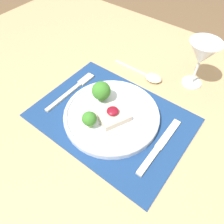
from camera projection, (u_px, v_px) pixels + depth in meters
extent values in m
plane|color=brown|center=(112.00, 202.00, 1.23)|extent=(8.00, 8.00, 0.00)
cube|color=tan|center=(112.00, 121.00, 0.65)|extent=(1.58, 1.15, 0.03)
cylinder|color=tan|center=(73.00, 57.00, 1.48)|extent=(0.06, 0.06, 0.75)
cube|color=navy|center=(112.00, 117.00, 0.63)|extent=(0.44, 0.32, 0.00)
cylinder|color=silver|center=(112.00, 115.00, 0.63)|extent=(0.27, 0.27, 0.02)
torus|color=silver|center=(112.00, 113.00, 0.62)|extent=(0.27, 0.27, 0.01)
cube|color=beige|center=(113.00, 115.00, 0.60)|extent=(0.10, 0.10, 0.02)
ellipsoid|color=maroon|center=(113.00, 111.00, 0.59)|extent=(0.03, 0.03, 0.01)
cylinder|color=#84B256|center=(102.00, 98.00, 0.65)|extent=(0.01, 0.01, 0.02)
sphere|color=#387A28|center=(101.00, 91.00, 0.62)|extent=(0.06, 0.06, 0.06)
cylinder|color=#84B256|center=(90.00, 124.00, 0.59)|extent=(0.01, 0.01, 0.02)
sphere|color=#387A28|center=(89.00, 119.00, 0.57)|extent=(0.04, 0.04, 0.04)
cube|color=beige|center=(64.00, 97.00, 0.68)|extent=(0.01, 0.15, 0.01)
cube|color=beige|center=(86.00, 79.00, 0.73)|extent=(0.02, 0.06, 0.01)
cube|color=beige|center=(148.00, 161.00, 0.54)|extent=(0.02, 0.09, 0.01)
cube|color=beige|center=(168.00, 134.00, 0.59)|extent=(0.02, 0.11, 0.00)
cube|color=beige|center=(131.00, 68.00, 0.77)|extent=(0.14, 0.01, 0.01)
ellipsoid|color=beige|center=(154.00, 78.00, 0.73)|extent=(0.06, 0.05, 0.02)
cylinder|color=white|center=(191.00, 83.00, 0.72)|extent=(0.06, 0.06, 0.01)
cylinder|color=white|center=(195.00, 73.00, 0.69)|extent=(0.01, 0.01, 0.07)
cone|color=white|center=(203.00, 53.00, 0.64)|extent=(0.10, 0.10, 0.07)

